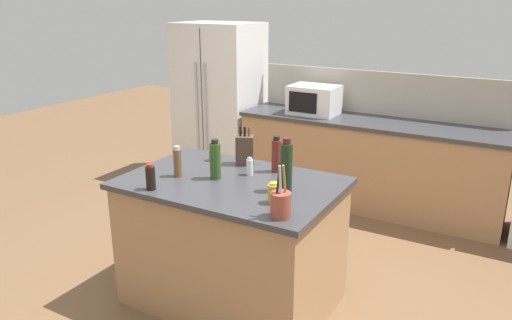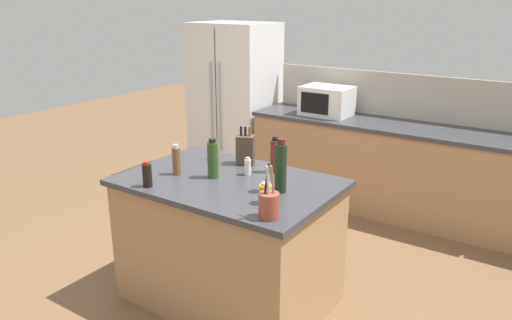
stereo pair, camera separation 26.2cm
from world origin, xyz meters
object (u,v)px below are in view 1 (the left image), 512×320
at_px(microwave, 314,100).
at_px(utensil_crock, 281,204).
at_px(vinegar_bottle, 276,155).
at_px(soy_sauce_bottle, 151,178).
at_px(knife_block, 245,150).
at_px(wine_bottle, 286,166).
at_px(olive_oil_bottle, 215,160).
at_px(honey_jar, 274,193).
at_px(salt_shaker, 250,167).
at_px(refrigerator, 220,102).
at_px(pepper_grinder, 178,162).
at_px(spice_jar_oregano, 213,155).

distance_m(microwave, utensil_crock, 2.72).
distance_m(vinegar_bottle, soy_sauce_bottle, 0.91).
xyz_separation_m(knife_block, wine_bottle, (0.51, -0.34, 0.05)).
bearing_deg(olive_oil_bottle, microwave, 95.66).
bearing_deg(utensil_crock, soy_sauce_bottle, -177.99).
bearing_deg(honey_jar, knife_block, 134.19).
height_order(vinegar_bottle, salt_shaker, vinegar_bottle).
xyz_separation_m(microwave, vinegar_bottle, (0.52, -1.88, -0.03)).
height_order(refrigerator, salt_shaker, refrigerator).
height_order(salt_shaker, wine_bottle, wine_bottle).
bearing_deg(pepper_grinder, honey_jar, -6.41).
bearing_deg(utensil_crock, pepper_grinder, 164.72).
height_order(soy_sauce_bottle, wine_bottle, wine_bottle).
bearing_deg(salt_shaker, refrigerator, 128.24).
height_order(pepper_grinder, wine_bottle, wine_bottle).
distance_m(knife_block, soy_sauce_bottle, 0.80).
xyz_separation_m(spice_jar_oregano, wine_bottle, (0.77, -0.29, 0.12)).
relative_size(refrigerator, wine_bottle, 5.22).
relative_size(soy_sauce_bottle, wine_bottle, 0.49).
bearing_deg(spice_jar_oregano, honey_jar, -32.39).
distance_m(honey_jar, olive_oil_bottle, 0.59).
height_order(refrigerator, pepper_grinder, refrigerator).
relative_size(vinegar_bottle, honey_jar, 1.98).
bearing_deg(vinegar_bottle, utensil_crock, -60.73).
bearing_deg(pepper_grinder, soy_sauce_bottle, -89.24).
bearing_deg(salt_shaker, vinegar_bottle, 50.52).
xyz_separation_m(microwave, wine_bottle, (0.75, -2.18, 0.02)).
distance_m(spice_jar_oregano, soy_sauce_bottle, 0.71).
relative_size(honey_jar, wine_bottle, 0.37).
xyz_separation_m(vinegar_bottle, pepper_grinder, (-0.55, -0.43, -0.02)).
xyz_separation_m(salt_shaker, pepper_grinder, (-0.42, -0.27, 0.04)).
distance_m(refrigerator, salt_shaker, 2.66).
distance_m(microwave, soy_sauce_bottle, 2.60).
distance_m(soy_sauce_bottle, olive_oil_bottle, 0.46).
height_order(spice_jar_oregano, vinegar_bottle, vinegar_bottle).
bearing_deg(pepper_grinder, olive_oil_bottle, 19.89).
relative_size(utensil_crock, pepper_grinder, 1.45).
bearing_deg(refrigerator, spice_jar_oregano, -57.64).
height_order(microwave, soy_sauce_bottle, microwave).
height_order(microwave, salt_shaker, microwave).
distance_m(knife_block, pepper_grinder, 0.54).
xyz_separation_m(utensil_crock, salt_shaker, (-0.51, 0.53, -0.02)).
bearing_deg(utensil_crock, honey_jar, 127.84).
bearing_deg(vinegar_bottle, refrigerator, 132.60).
bearing_deg(wine_bottle, soy_sauce_bottle, -152.06).
bearing_deg(spice_jar_oregano, utensil_crock, -35.94).
bearing_deg(soy_sauce_bottle, utensil_crock, 2.01).
xyz_separation_m(knife_block, honey_jar, (0.54, -0.55, -0.05)).
relative_size(spice_jar_oregano, wine_bottle, 0.27).
bearing_deg(microwave, utensil_crock, -70.60).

